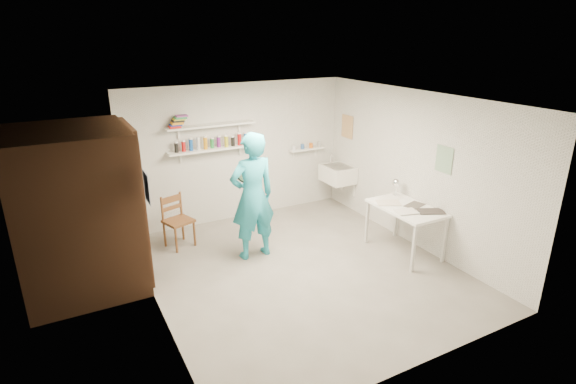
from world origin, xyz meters
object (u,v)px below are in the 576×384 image
belfast_sink (338,174)px  desk_lamp (397,182)px  wooden_chair (178,221)px  work_table (404,230)px  wall_clock (247,172)px  man (253,197)px

belfast_sink → desk_lamp: 1.54m
wooden_chair → belfast_sink: bearing=-16.0°
work_table → wall_clock: bearing=149.5°
belfast_sink → desk_lamp: bearing=-87.1°
wall_clock → desk_lamp: (2.23, -0.75, -0.30)m
man → work_table: size_ratio=1.69×
belfast_sink → wooden_chair: belfast_sink is taller
man → wooden_chair: bearing=-46.0°
belfast_sink → man: man is taller
work_table → desk_lamp: 0.77m
belfast_sink → wall_clock: (-2.15, -0.76, 0.57)m
belfast_sink → work_table: size_ratio=0.53×
wall_clock → work_table: (2.04, -1.20, -0.89)m
wooden_chair → desk_lamp: desk_lamp is taller
belfast_sink → wall_clock: bearing=-160.5°
wall_clock → desk_lamp: 2.37m
man → wooden_chair: (-0.90, 0.84, -0.53)m
desk_lamp → wall_clock: bearing=161.4°
wall_clock → wooden_chair: size_ratio=0.40×
work_table → desk_lamp: desk_lamp is taller
wall_clock → desk_lamp: bearing=-21.4°
man → desk_lamp: bearing=163.8°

